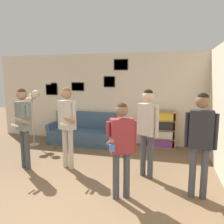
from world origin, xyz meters
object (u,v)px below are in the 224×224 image
at_px(couch, 83,133).
at_px(person_watcher_holding_cup, 122,141).
at_px(bottle_on_floor, 54,146).
at_px(person_spectator_far_right, 201,134).
at_px(bookshelf, 160,130).
at_px(floor_lamp, 32,101).
at_px(person_player_foreground_center, 67,119).
at_px(person_player_foreground_left, 23,120).
at_px(person_spectator_near_bookshelf, 148,124).

bearing_deg(couch, person_watcher_holding_cup, -56.41).
height_order(person_watcher_holding_cup, bottle_on_floor, person_watcher_holding_cup).
bearing_deg(person_spectator_far_right, bookshelf, 105.92).
relative_size(person_spectator_far_right, bottle_on_floor, 7.52).
xyz_separation_m(floor_lamp, person_spectator_far_right, (4.34, -1.80, -0.22)).
bearing_deg(person_spectator_far_right, person_player_foreground_center, 167.85).
distance_m(person_watcher_holding_cup, person_spectator_far_right, 1.27).
height_order(couch, person_player_foreground_left, person_player_foreground_left).
bearing_deg(floor_lamp, bookshelf, 12.24).
height_order(bookshelf, person_watcher_holding_cup, person_watcher_holding_cup).
xyz_separation_m(couch, person_spectator_far_right, (3.03, -2.39, 0.78)).
xyz_separation_m(person_player_foreground_left, person_watcher_holding_cup, (2.30, -0.64, -0.12)).
relative_size(floor_lamp, bottle_on_floor, 7.02).
relative_size(person_player_foreground_center, person_spectator_far_right, 1.02).
bearing_deg(bottle_on_floor, floor_lamp, 168.59).
bearing_deg(person_player_foreground_left, person_player_foreground_center, 16.23).
xyz_separation_m(person_player_foreground_left, person_player_foreground_center, (0.89, 0.26, 0.02)).
xyz_separation_m(bookshelf, person_spectator_far_right, (0.74, -2.59, 0.56)).
height_order(floor_lamp, person_spectator_far_right, person_spectator_far_right).
bearing_deg(person_watcher_holding_cup, person_player_foreground_left, 164.32).
height_order(couch, person_spectator_near_bookshelf, person_spectator_near_bookshelf).
xyz_separation_m(couch, person_player_foreground_center, (0.41, -1.83, 0.81)).
relative_size(floor_lamp, person_player_foreground_center, 0.92).
distance_m(bookshelf, person_spectator_far_right, 2.75).
bearing_deg(person_player_foreground_center, bottle_on_floor, 131.53).
xyz_separation_m(couch, person_player_foreground_left, (-0.48, -2.09, 0.79)).
height_order(person_spectator_far_right, bottle_on_floor, person_spectator_far_right).
distance_m(couch, person_watcher_holding_cup, 3.35).
relative_size(person_player_foreground_left, bottle_on_floor, 7.55).
relative_size(couch, person_spectator_near_bookshelf, 1.16).
bearing_deg(bottle_on_floor, person_spectator_near_bookshelf, -22.05).
bearing_deg(bookshelf, person_spectator_far_right, -74.08).
relative_size(floor_lamp, person_spectator_far_right, 0.93).
relative_size(floor_lamp, person_spectator_near_bookshelf, 0.93).
bearing_deg(floor_lamp, person_player_foreground_left, -61.28).
xyz_separation_m(bookshelf, bottle_on_floor, (-2.85, -0.93, -0.43)).
height_order(person_watcher_holding_cup, person_spectator_far_right, person_spectator_far_right).
relative_size(bookshelf, person_watcher_holding_cup, 0.65).
distance_m(floor_lamp, person_watcher_holding_cup, 3.80).
xyz_separation_m(person_watcher_holding_cup, person_spectator_far_right, (1.22, 0.34, 0.11)).
xyz_separation_m(floor_lamp, bottle_on_floor, (0.75, -0.15, -1.21)).
height_order(couch, person_player_foreground_center, person_player_foreground_center).
relative_size(bookshelf, person_spectator_near_bookshelf, 0.59).
distance_m(person_player_foreground_center, bottle_on_floor, 1.77).
distance_m(bookshelf, floor_lamp, 3.76).
bearing_deg(person_spectator_near_bookshelf, person_spectator_far_right, -32.17).
bearing_deg(bookshelf, couch, -175.19).
xyz_separation_m(couch, bottle_on_floor, (-0.55, -0.74, -0.21)).
xyz_separation_m(bookshelf, person_player_foreground_center, (-1.88, -2.02, 0.59)).
bearing_deg(person_player_foreground_left, person_spectator_far_right, -4.95).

